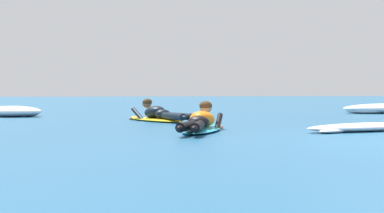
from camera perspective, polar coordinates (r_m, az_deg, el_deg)
The scene contains 5 objects.
ground_plane at distance 17.47m, azimuth 2.17°, elevation -0.73°, with size 120.00×120.00×0.00m, color #235B84.
surfer_near at distance 9.89m, azimuth 0.83°, elevation -1.57°, with size 1.39×2.53×0.54m.
surfer_far at distance 13.36m, azimuth -3.16°, elevation -0.81°, with size 1.20×2.62×0.55m.
whitewater_front at distance 16.42m, azimuth -16.35°, elevation -0.47°, with size 1.87×1.62×0.28m.
whitewater_mid_left at distance 10.53m, azimuth 16.26°, elevation -1.85°, with size 2.61×1.14×0.14m.
Camera 1 is at (-4.68, -6.82, 0.66)m, focal length 57.57 mm.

